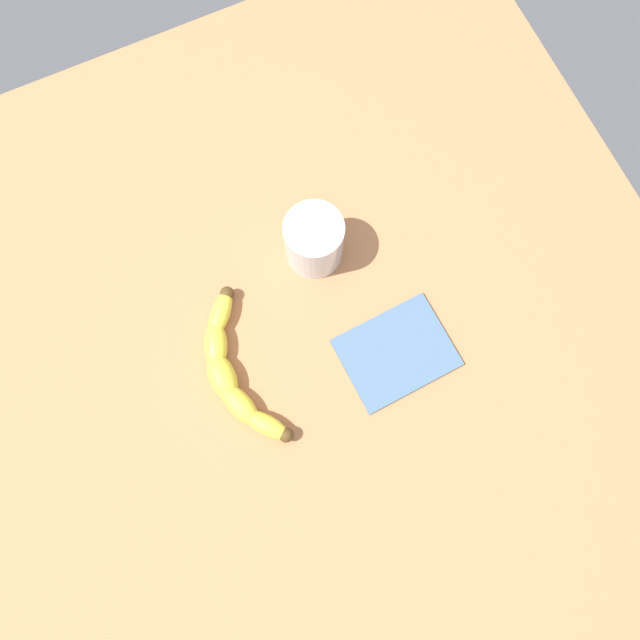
% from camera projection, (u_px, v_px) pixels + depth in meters
% --- Properties ---
extents(wooden_tabletop, '(1.20, 1.20, 0.03)m').
position_uv_depth(wooden_tabletop, '(286.00, 382.00, 0.85)').
color(wooden_tabletop, '#B9784C').
rests_on(wooden_tabletop, ground).
extents(banana, '(0.08, 0.24, 0.04)m').
position_uv_depth(banana, '(235.00, 371.00, 0.82)').
color(banana, yellow).
rests_on(banana, wooden_tabletop).
extents(smoothie_glass, '(0.08, 0.08, 0.09)m').
position_uv_depth(smoothie_glass, '(317.00, 240.00, 0.84)').
color(smoothie_glass, silver).
rests_on(smoothie_glass, wooden_tabletop).
extents(folded_napkin, '(0.16, 0.13, 0.01)m').
position_uv_depth(folded_napkin, '(400.00, 351.00, 0.85)').
color(folded_napkin, slate).
rests_on(folded_napkin, wooden_tabletop).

